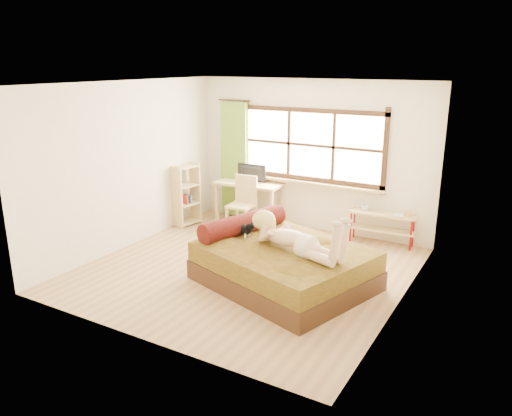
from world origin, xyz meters
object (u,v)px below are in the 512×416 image
Objects in this scene: pipe_shelf at (383,221)px; desk at (249,188)px; woman at (293,227)px; chair at (243,200)px; kitten at (243,228)px; bed at (281,263)px; bookshelf at (186,195)px.

desk is at bearing 179.06° from pipe_shelf.
woman is 2.63m from chair.
kitten reaches higher than pipe_shelf.
chair is 0.89× the size of pipe_shelf.
kitten is (-0.87, 0.15, -0.20)m from woman.
bed reaches higher than desk.
bookshelf reaches higher than chair.
kitten is 2.59m from pipe_shelf.
desk is (-1.98, 2.17, -0.19)m from woman.
bookshelf reaches higher than pipe_shelf.
woman is 0.90m from kitten.
bed is at bearing -18.09° from bookshelf.
pipe_shelf is 0.97× the size of bookshelf.
bookshelf is (-2.07, 1.34, -0.09)m from kitten.
woman reaches higher than chair.
woman is at bearing -47.33° from chair.
pipe_shelf is at bearing -0.77° from desk.
bed is 3.10m from bookshelf.
kitten reaches higher than desk.
woman reaches higher than bookshelf.
chair is at bearing 151.20° from bed.
bed is 2.34× the size of pipe_shelf.
kitten is at bearing -64.71° from desk.
bookshelf is (-1.06, -0.32, 0.03)m from chair.
pipe_shelf is (2.54, 0.12, -0.29)m from desk.
woman reaches higher than desk.
woman is 1.38× the size of pipe_shelf.
pipe_shelf is at bearing 22.22° from bookshelf.
bed is 1.70× the size of woman.
desk is 0.40m from chair.
desk is 2.56m from pipe_shelf.
pipe_shelf is (2.45, 0.48, -0.15)m from chair.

